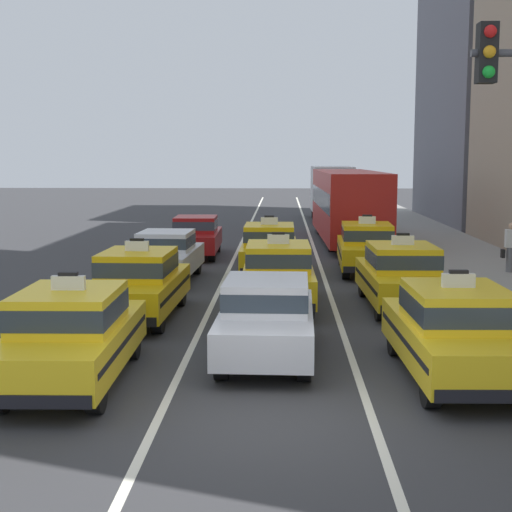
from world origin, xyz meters
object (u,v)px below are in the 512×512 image
at_px(sedan_left_fourth, 196,235).
at_px(box_truck_right_fifth, 331,191).
at_px(taxi_center_second, 278,273).
at_px(sedan_left_third, 167,254).
at_px(sedan_center_nearest, 267,316).
at_px(taxi_right_second, 401,275).
at_px(bus_right_fourth, 348,202).
at_px(pedestrian_near_crosswalk, 510,248).
at_px(taxi_left_nearest, 72,334).
at_px(taxi_center_third, 269,248).
at_px(taxi_right_third, 366,246).
at_px(taxi_left_second, 139,283).
at_px(taxi_right_nearest, 455,330).

xyz_separation_m(sedan_left_fourth, box_truck_right_fifth, (6.30, 16.79, 0.93)).
xyz_separation_m(taxi_center_second, box_truck_right_fifth, (3.05, 26.34, 0.90)).
height_order(sedan_left_third, sedan_center_nearest, same).
bearing_deg(sedan_left_third, taxi_right_second, -30.64).
distance_m(bus_right_fourth, pedestrian_near_crosswalk, 10.51).
bearing_deg(taxi_left_nearest, sedan_left_fourth, 89.14).
bearing_deg(taxi_center_third, taxi_center_second, -86.53).
relative_size(taxi_right_second, bus_right_fourth, 0.41).
relative_size(sedan_left_third, taxi_right_third, 0.94).
relative_size(taxi_left_second, taxi_right_second, 1.00).
distance_m(taxi_center_second, bus_right_fourth, 14.97).
distance_m(sedan_left_third, taxi_right_second, 7.75).
xyz_separation_m(taxi_right_second, pedestrian_near_crosswalk, (4.34, 5.25, 0.07)).
bearing_deg(taxi_left_second, pedestrian_near_crosswalk, 31.72).
bearing_deg(sedan_left_fourth, bus_right_fourth, 38.78).
height_order(taxi_center_second, taxi_right_second, same).
bearing_deg(box_truck_right_fifth, taxi_right_nearest, -89.88).
height_order(taxi_center_third, taxi_right_nearest, same).
bearing_deg(bus_right_fourth, taxi_center_third, -110.16).
height_order(sedan_left_third, sedan_left_fourth, same).
relative_size(taxi_right_second, pedestrian_near_crosswalk, 2.87).
relative_size(sedan_left_fourth, taxi_center_second, 0.95).
xyz_separation_m(sedan_left_fourth, taxi_center_second, (3.25, -9.55, 0.03)).
height_order(sedan_left_fourth, taxi_right_second, taxi_right_second).
height_order(sedan_left_fourth, sedan_center_nearest, same).
relative_size(sedan_left_third, box_truck_right_fifth, 0.63).
bearing_deg(sedan_center_nearest, taxi_left_second, 132.05).
height_order(taxi_right_nearest, taxi_right_second, same).
distance_m(taxi_left_second, box_truck_right_fifth, 28.64).
xyz_separation_m(taxi_left_nearest, taxi_center_second, (3.49, 6.73, 0.00)).
height_order(taxi_right_third, pedestrian_near_crosswalk, taxi_right_third).
bearing_deg(taxi_left_nearest, taxi_right_third, 62.93).
relative_size(sedan_left_third, sedan_center_nearest, 1.00).
bearing_deg(taxi_right_third, sedan_left_third, -162.69).
bearing_deg(taxi_right_nearest, sedan_left_fourth, 111.94).
distance_m(sedan_center_nearest, pedestrian_near_crosswalk, 12.77).
distance_m(sedan_left_third, bus_right_fourth, 12.67).
distance_m(taxi_right_nearest, taxi_right_third, 12.10).
distance_m(sedan_center_nearest, taxi_right_nearest, 3.52).
xyz_separation_m(taxi_left_second, bus_right_fourth, (6.40, 16.18, 0.94)).
bearing_deg(taxi_right_nearest, taxi_left_nearest, -175.86).
relative_size(sedan_center_nearest, pedestrian_near_crosswalk, 2.72).
relative_size(sedan_left_third, pedestrian_near_crosswalk, 2.73).
bearing_deg(box_truck_right_fifth, taxi_right_second, -89.77).
xyz_separation_m(taxi_left_second, sedan_center_nearest, (3.15, -3.49, -0.03)).
xyz_separation_m(sedan_left_third, sedan_center_nearest, (3.32, -8.88, 0.00)).
bearing_deg(taxi_center_third, pedestrian_near_crosswalk, -1.88).
bearing_deg(sedan_center_nearest, taxi_left_nearest, -153.02).
bearing_deg(box_truck_right_fifth, taxi_center_third, -99.15).
relative_size(taxi_right_second, taxi_right_third, 0.99).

